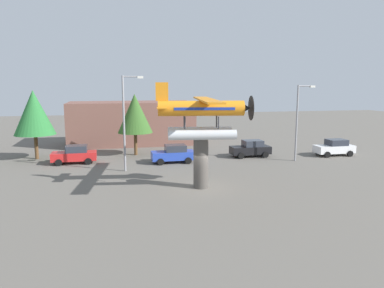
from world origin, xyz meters
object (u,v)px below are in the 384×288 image
at_px(storefront_building, 131,123).
at_px(tree_east, 135,114).
at_px(car_distant_white, 335,147).
at_px(tree_west, 34,113).
at_px(car_mid_blue, 174,154).
at_px(car_near_red, 75,154).
at_px(streetlight_primary, 126,117).
at_px(display_pedestal, 201,163).
at_px(floatplane_monument, 203,115).
at_px(streetlight_secondary, 299,117).
at_px(car_far_black, 251,148).

bearing_deg(storefront_building, tree_east, -90.42).
height_order(car_distant_white, tree_west, tree_west).
distance_m(car_mid_blue, tree_west, 14.84).
bearing_deg(car_mid_blue, car_near_red, -10.69).
bearing_deg(streetlight_primary, display_pedestal, -52.04).
height_order(floatplane_monument, streetlight_primary, streetlight_primary).
xyz_separation_m(streetlight_secondary, storefront_building, (-15.57, 14.78, -1.71)).
distance_m(tree_west, tree_east, 10.12).
bearing_deg(car_mid_blue, floatplane_monument, 93.88).
bearing_deg(display_pedestal, car_distant_white, 27.31).
height_order(floatplane_monument, tree_west, floatplane_monument).
height_order(streetlight_secondary, storefront_building, streetlight_secondary).
relative_size(car_distant_white, tree_west, 0.60).
relative_size(car_near_red, car_mid_blue, 1.00).
xyz_separation_m(display_pedestal, car_distant_white, (17.09, 8.83, -0.99)).
bearing_deg(streetlight_secondary, car_distant_white, 16.81).
bearing_deg(car_near_red, floatplane_monument, 132.76).
height_order(streetlight_primary, storefront_building, streetlight_primary).
xyz_separation_m(car_near_red, car_far_black, (17.95, -0.63, 0.00)).
bearing_deg(car_near_red, storefront_building, -118.84).
distance_m(car_near_red, storefront_building, 12.86).
height_order(tree_west, tree_east, tree_west).
distance_m(car_near_red, tree_east, 7.69).
distance_m(storefront_building, tree_east, 8.35).
distance_m(floatplane_monument, car_distant_white, 19.66).
height_order(car_far_black, streetlight_secondary, streetlight_secondary).
bearing_deg(car_distant_white, car_near_red, -4.27).
distance_m(car_near_red, streetlight_primary, 7.59).
distance_m(car_far_black, storefront_building, 16.78).
relative_size(streetlight_secondary, storefront_building, 0.48).
height_order(streetlight_primary, tree_west, streetlight_primary).
bearing_deg(car_far_black, display_pedestal, 51.84).
bearing_deg(storefront_building, display_pedestal, -80.25).
bearing_deg(car_mid_blue, streetlight_secondary, 171.46).
bearing_deg(tree_west, car_mid_blue, -19.86).
distance_m(floatplane_monument, car_far_black, 13.70).
relative_size(floatplane_monument, storefront_building, 0.67).
bearing_deg(car_far_black, tree_west, -9.59).
relative_size(car_near_red, tree_west, 0.60).
bearing_deg(car_distant_white, floatplane_monument, 27.54).
height_order(car_mid_blue, tree_east, tree_east).
distance_m(car_far_black, streetlight_primary, 14.19).
distance_m(floatplane_monument, storefront_building, 22.53).
bearing_deg(car_distant_white, car_far_black, -8.72).
xyz_separation_m(car_distant_white, storefront_building, (-20.87, 13.17, 1.82)).
bearing_deg(streetlight_secondary, car_mid_blue, 171.46).
xyz_separation_m(floatplane_monument, tree_west, (-14.08, 13.95, -0.64)).
bearing_deg(display_pedestal, tree_west, 135.04).
bearing_deg(floatplane_monument, streetlight_primary, 136.96).
height_order(display_pedestal, streetlight_secondary, streetlight_secondary).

